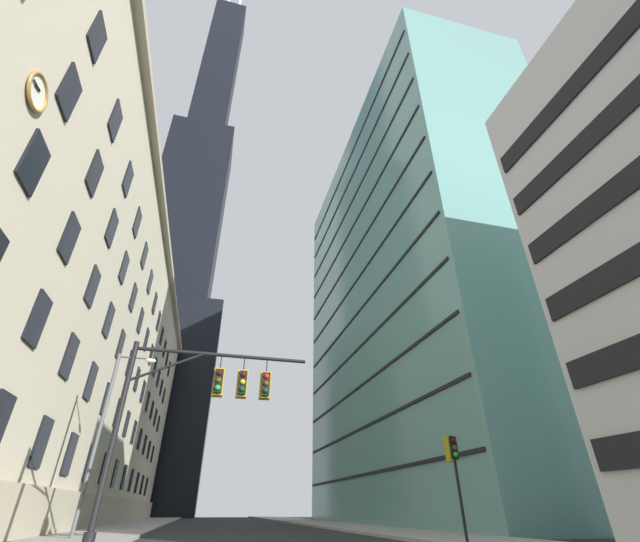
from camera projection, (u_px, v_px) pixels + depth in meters
name	position (u px, v px, depth m)	size (l,w,h in m)	color
station_building	(59.00, 351.00, 37.58)	(14.54, 73.84, 28.13)	#BCAF93
dark_skyscraper	(181.00, 255.00, 102.16)	(24.49, 24.49, 192.66)	black
glass_office_midrise	(409.00, 294.00, 49.05)	(14.37, 39.71, 47.80)	slate
traffic_signal_mast	(209.00, 396.00, 15.18)	(6.81, 0.63, 6.64)	black
traffic_light_near_right	(453.00, 454.00, 17.49)	(0.40, 0.63, 3.93)	black
street_lamppost	(107.00, 421.00, 20.31)	(2.03, 0.32, 8.44)	#47474C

